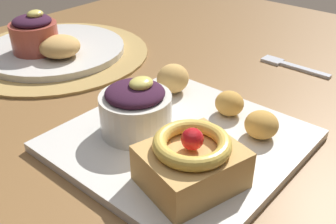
{
  "coord_description": "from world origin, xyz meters",
  "views": [
    {
      "loc": [
        -0.26,
        -0.34,
        1.02
      ],
      "look_at": [
        0.06,
        -0.07,
        0.77
      ],
      "focal_mm": 42.11,
      "sensor_mm": 36.0,
      "label": 1
    }
  ],
  "objects_px": {
    "front_plate": "(180,141)",
    "back_ramekin": "(34,33)",
    "fork": "(290,65)",
    "fritter_front": "(173,79)",
    "back_plate": "(54,49)",
    "back_pastry": "(60,46)",
    "fritter_back": "(229,103)",
    "fritter_middle": "(261,125)",
    "berry_ramekin": "(136,109)",
    "cake_slice": "(189,163)"
  },
  "relations": [
    {
      "from": "cake_slice",
      "to": "berry_ramekin",
      "type": "height_order",
      "value": "berry_ramekin"
    },
    {
      "from": "berry_ramekin",
      "to": "back_pastry",
      "type": "height_order",
      "value": "berry_ramekin"
    },
    {
      "from": "berry_ramekin",
      "to": "fork",
      "type": "distance_m",
      "value": 0.34
    },
    {
      "from": "fritter_front",
      "to": "back_plate",
      "type": "relative_size",
      "value": 0.19
    },
    {
      "from": "back_ramekin",
      "to": "fritter_back",
      "type": "bearing_deg",
      "value": -83.05
    },
    {
      "from": "back_pastry",
      "to": "fritter_front",
      "type": "bearing_deg",
      "value": -81.39
    },
    {
      "from": "back_plate",
      "to": "back_pastry",
      "type": "xyz_separation_m",
      "value": [
        -0.02,
        -0.05,
        0.02
      ]
    },
    {
      "from": "back_plate",
      "to": "fritter_back",
      "type": "bearing_deg",
      "value": -87.78
    },
    {
      "from": "fritter_middle",
      "to": "back_plate",
      "type": "bearing_deg",
      "value": 89.38
    },
    {
      "from": "back_ramekin",
      "to": "back_pastry",
      "type": "distance_m",
      "value": 0.06
    },
    {
      "from": "fritter_back",
      "to": "fork",
      "type": "bearing_deg",
      "value": 4.48
    },
    {
      "from": "fork",
      "to": "back_ramekin",
      "type": "bearing_deg",
      "value": 37.13
    },
    {
      "from": "front_plate",
      "to": "back_ramekin",
      "type": "bearing_deg",
      "value": 84.06
    },
    {
      "from": "fritter_front",
      "to": "fritter_middle",
      "type": "distance_m",
      "value": 0.16
    },
    {
      "from": "front_plate",
      "to": "fritter_middle",
      "type": "bearing_deg",
      "value": -48.57
    },
    {
      "from": "cake_slice",
      "to": "berry_ramekin",
      "type": "xyz_separation_m",
      "value": [
        0.04,
        0.11,
        0.0
      ]
    },
    {
      "from": "fritter_back",
      "to": "berry_ramekin",
      "type": "bearing_deg",
      "value": 149.11
    },
    {
      "from": "cake_slice",
      "to": "fritter_middle",
      "type": "distance_m",
      "value": 0.13
    },
    {
      "from": "front_plate",
      "to": "fork",
      "type": "bearing_deg",
      "value": 0.43
    },
    {
      "from": "fritter_back",
      "to": "fork",
      "type": "distance_m",
      "value": 0.23
    },
    {
      "from": "back_plate",
      "to": "fork",
      "type": "bearing_deg",
      "value": -56.35
    },
    {
      "from": "fritter_middle",
      "to": "cake_slice",
      "type": "bearing_deg",
      "value": 174.72
    },
    {
      "from": "fritter_middle",
      "to": "back_ramekin",
      "type": "distance_m",
      "value": 0.45
    },
    {
      "from": "fork",
      "to": "front_plate",
      "type": "bearing_deg",
      "value": 90.94
    },
    {
      "from": "front_plate",
      "to": "back_ramekin",
      "type": "distance_m",
      "value": 0.37
    },
    {
      "from": "front_plate",
      "to": "berry_ramekin",
      "type": "height_order",
      "value": "berry_ramekin"
    },
    {
      "from": "fritter_middle",
      "to": "fritter_back",
      "type": "xyz_separation_m",
      "value": [
        0.02,
        0.06,
        -0.0
      ]
    },
    {
      "from": "front_plate",
      "to": "fritter_middle",
      "type": "relative_size",
      "value": 6.43
    },
    {
      "from": "front_plate",
      "to": "cake_slice",
      "type": "xyz_separation_m",
      "value": [
        -0.06,
        -0.06,
        0.03
      ]
    },
    {
      "from": "fritter_back",
      "to": "fork",
      "type": "xyz_separation_m",
      "value": [
        0.23,
        0.02,
        -0.03
      ]
    },
    {
      "from": "fritter_front",
      "to": "fritter_back",
      "type": "xyz_separation_m",
      "value": [
        -0.0,
        -0.1,
        -0.0
      ]
    },
    {
      "from": "front_plate",
      "to": "back_plate",
      "type": "xyz_separation_m",
      "value": [
        0.07,
        0.36,
        0.01
      ]
    },
    {
      "from": "cake_slice",
      "to": "fritter_front",
      "type": "height_order",
      "value": "cake_slice"
    },
    {
      "from": "back_pastry",
      "to": "fork",
      "type": "xyz_separation_m",
      "value": [
        0.26,
        -0.31,
        -0.03
      ]
    },
    {
      "from": "berry_ramekin",
      "to": "back_plate",
      "type": "distance_m",
      "value": 0.33
    },
    {
      "from": "fritter_front",
      "to": "back_plate",
      "type": "bearing_deg",
      "value": 93.13
    },
    {
      "from": "cake_slice",
      "to": "back_pastry",
      "type": "distance_m",
      "value": 0.39
    },
    {
      "from": "front_plate",
      "to": "fork",
      "type": "xyz_separation_m",
      "value": [
        0.31,
        0.0,
        -0.0
      ]
    },
    {
      "from": "front_plate",
      "to": "back_pastry",
      "type": "relative_size",
      "value": 3.8
    },
    {
      "from": "cake_slice",
      "to": "fork",
      "type": "height_order",
      "value": "cake_slice"
    },
    {
      "from": "berry_ramekin",
      "to": "back_plate",
      "type": "height_order",
      "value": "berry_ramekin"
    },
    {
      "from": "berry_ramekin",
      "to": "fritter_middle",
      "type": "xyz_separation_m",
      "value": [
        0.09,
        -0.13,
        -0.02
      ]
    },
    {
      "from": "back_plate",
      "to": "berry_ramekin",
      "type": "bearing_deg",
      "value": -107.04
    },
    {
      "from": "fork",
      "to": "fritter_back",
      "type": "bearing_deg",
      "value": 94.99
    },
    {
      "from": "front_plate",
      "to": "back_pastry",
      "type": "bearing_deg",
      "value": 80.74
    },
    {
      "from": "front_plate",
      "to": "fork",
      "type": "distance_m",
      "value": 0.31
    },
    {
      "from": "front_plate",
      "to": "berry_ramekin",
      "type": "distance_m",
      "value": 0.07
    },
    {
      "from": "fritter_back",
      "to": "back_pastry",
      "type": "distance_m",
      "value": 0.33
    },
    {
      "from": "fritter_back",
      "to": "fritter_middle",
      "type": "bearing_deg",
      "value": -108.15
    },
    {
      "from": "back_ramekin",
      "to": "fork",
      "type": "bearing_deg",
      "value": -53.38
    }
  ]
}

